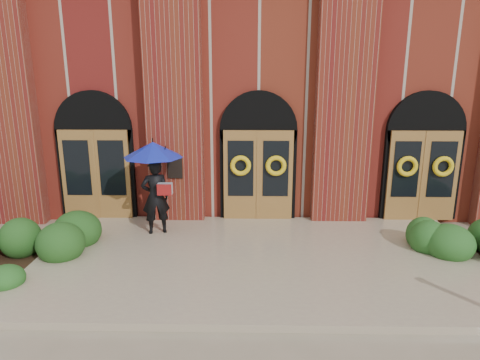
{
  "coord_description": "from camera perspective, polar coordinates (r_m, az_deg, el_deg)",
  "views": [
    {
      "loc": [
        -0.28,
        -8.72,
        4.26
      ],
      "look_at": [
        -0.47,
        1.0,
        1.71
      ],
      "focal_mm": 32.0,
      "sensor_mm": 36.0,
      "label": 1
    }
  ],
  "objects": [
    {
      "name": "landing",
      "position": [
        9.81,
        2.67,
        -10.58
      ],
      "size": [
        10.0,
        5.3,
        0.15
      ],
      "primitive_type": "cube",
      "color": "tan",
      "rests_on": "ground"
    },
    {
      "name": "ground",
      "position": [
        9.71,
        2.68,
        -11.36
      ],
      "size": [
        90.0,
        90.0,
        0.0
      ],
      "primitive_type": "plane",
      "color": "gray",
      "rests_on": "ground"
    },
    {
      "name": "man_with_umbrella",
      "position": [
        10.85,
        -11.37,
        1.3
      ],
      "size": [
        1.86,
        1.86,
        2.36
      ],
      "rotation": [
        0.0,
        0.0,
        3.45
      ],
      "color": "black",
      "rests_on": "landing"
    },
    {
      "name": "hedge_wall_left",
      "position": [
        11.32,
        -27.33,
        -6.76
      ],
      "size": [
        3.43,
        1.37,
        0.88
      ],
      "primitive_type": "ellipsoid",
      "color": "#1E4717",
      "rests_on": "ground"
    },
    {
      "name": "church_building",
      "position": [
        17.53,
        2.05,
        12.18
      ],
      "size": [
        16.2,
        12.53,
        7.0
      ],
      "color": "maroon",
      "rests_on": "ground"
    }
  ]
}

